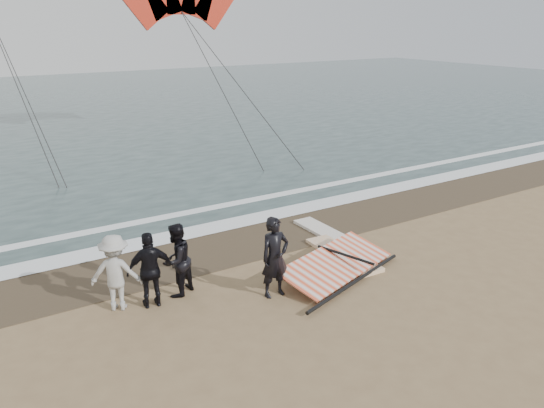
{
  "coord_description": "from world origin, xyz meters",
  "views": [
    {
      "loc": [
        -7.35,
        -8.23,
        6.22
      ],
      "look_at": [
        -0.36,
        3.0,
        1.6
      ],
      "focal_mm": 35.0,
      "sensor_mm": 36.0,
      "label": 1
    }
  ],
  "objects_px": {
    "sail_rig": "(330,265)",
    "man_main": "(275,257)",
    "board_cream": "(325,232)",
    "board_white": "(343,255)"
  },
  "relations": [
    {
      "from": "man_main",
      "to": "sail_rig",
      "type": "xyz_separation_m",
      "value": [
        1.87,
        0.26,
        -0.79
      ]
    },
    {
      "from": "man_main",
      "to": "board_white",
      "type": "distance_m",
      "value": 3.03
    },
    {
      "from": "man_main",
      "to": "board_cream",
      "type": "height_order",
      "value": "man_main"
    },
    {
      "from": "man_main",
      "to": "board_cream",
      "type": "bearing_deg",
      "value": 36.57
    },
    {
      "from": "board_cream",
      "to": "board_white",
      "type": "bearing_deg",
      "value": -110.24
    },
    {
      "from": "board_cream",
      "to": "sail_rig",
      "type": "relative_size",
      "value": 0.65
    },
    {
      "from": "sail_rig",
      "to": "man_main",
      "type": "bearing_deg",
      "value": -172.12
    },
    {
      "from": "board_cream",
      "to": "man_main",
      "type": "bearing_deg",
      "value": -144.32
    },
    {
      "from": "board_white",
      "to": "board_cream",
      "type": "relative_size",
      "value": 1.08
    },
    {
      "from": "board_white",
      "to": "sail_rig",
      "type": "relative_size",
      "value": 0.7
    }
  ]
}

